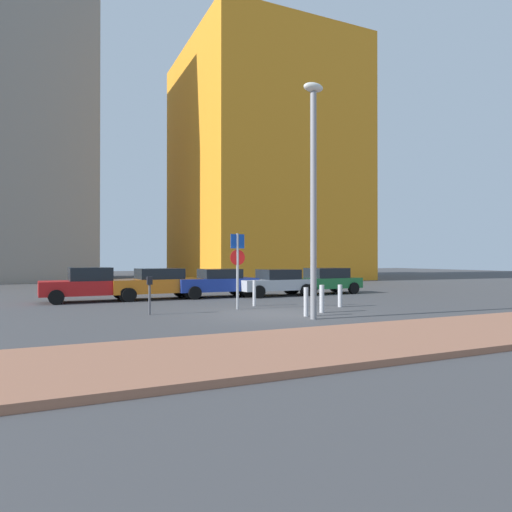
% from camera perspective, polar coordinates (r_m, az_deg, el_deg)
% --- Properties ---
extents(ground_plane, '(120.00, 120.00, 0.00)m').
position_cam_1_polar(ground_plane, '(16.15, 1.73, -7.30)').
color(ground_plane, '#424244').
extents(sidewalk_brick, '(40.00, 3.91, 0.14)m').
position_cam_1_polar(sidewalk_brick, '(11.16, 15.77, -10.05)').
color(sidewalk_brick, '#9E664C').
rests_on(sidewalk_brick, ground).
extents(parked_car_red, '(4.32, 2.00, 1.56)m').
position_cam_1_polar(parked_car_red, '(21.89, -20.20, -3.41)').
color(parked_car_red, red).
rests_on(parked_car_red, ground).
extents(parked_car_orange, '(4.39, 2.10, 1.48)m').
position_cam_1_polar(parked_car_orange, '(22.39, -12.40, -3.36)').
color(parked_car_orange, orange).
rests_on(parked_car_orange, ground).
extents(parked_car_blue, '(4.13, 1.98, 1.43)m').
position_cam_1_polar(parked_car_blue, '(23.11, -4.97, -3.33)').
color(parked_car_blue, '#1E389E').
rests_on(parked_car_blue, ground).
extents(parked_car_silver, '(4.12, 2.05, 1.39)m').
position_cam_1_polar(parked_car_silver, '(23.76, 2.51, -3.31)').
color(parked_car_silver, '#B7BABF').
rests_on(parked_car_silver, ground).
extents(parked_car_green, '(4.27, 2.11, 1.44)m').
position_cam_1_polar(parked_car_green, '(25.52, 8.64, -3.05)').
color(parked_car_green, '#237238').
rests_on(parked_car_green, ground).
extents(parking_sign_post, '(0.60, 0.10, 2.93)m').
position_cam_1_polar(parking_sign_post, '(17.47, -2.34, -0.70)').
color(parking_sign_post, gray).
rests_on(parking_sign_post, ground).
extents(parking_meter, '(0.18, 0.14, 1.33)m').
position_cam_1_polar(parking_meter, '(16.20, -13.28, -4.19)').
color(parking_meter, '#4C4C51').
rests_on(parking_meter, ground).
extents(street_lamp, '(0.70, 0.36, 7.66)m').
position_cam_1_polar(street_lamp, '(14.92, 7.25, 9.33)').
color(street_lamp, gray).
rests_on(street_lamp, ground).
extents(traffic_bollard_near, '(0.13, 0.13, 1.07)m').
position_cam_1_polar(traffic_bollard_near, '(18.68, -0.22, -4.71)').
color(traffic_bollard_near, '#B7B7BC').
rests_on(traffic_bollard_near, ground).
extents(traffic_bollard_mid, '(0.18, 0.18, 0.90)m').
position_cam_1_polar(traffic_bollard_mid, '(18.67, 10.56, -4.96)').
color(traffic_bollard_mid, '#B7B7BC').
rests_on(traffic_bollard_mid, ground).
extents(traffic_bollard_far, '(0.17, 0.17, 1.00)m').
position_cam_1_polar(traffic_bollard_far, '(16.59, 8.31, -5.37)').
color(traffic_bollard_far, '#B7B7BC').
rests_on(traffic_bollard_far, ground).
extents(traffic_bollard_edge, '(0.16, 0.16, 0.98)m').
position_cam_1_polar(traffic_bollard_edge, '(15.48, 6.33, -5.77)').
color(traffic_bollard_edge, '#B7B7BC').
rests_on(traffic_bollard_edge, ground).
extents(building_colorful_midrise, '(15.15, 17.48, 22.74)m').
position_cam_1_polar(building_colorful_midrise, '(46.75, 0.67, 11.27)').
color(building_colorful_midrise, orange).
rests_on(building_colorful_midrise, ground).
extents(building_under_construction, '(15.82, 14.29, 24.96)m').
position_cam_1_polar(building_under_construction, '(47.98, -29.61, 12.37)').
color(building_under_construction, gray).
rests_on(building_under_construction, ground).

